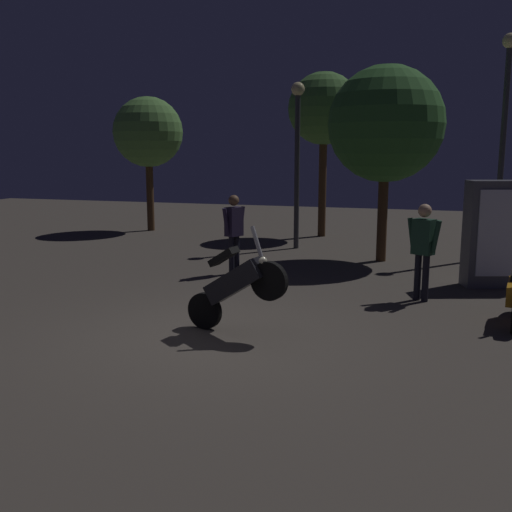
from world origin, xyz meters
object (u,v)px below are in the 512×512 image
object	(u,v)px
person_bystander_far	(234,227)
kiosk_billboard	(507,234)
motorcycle_black_foreground	(235,285)
person_rider_beside	(423,243)
streetlamp_near	(504,120)
streetlamp_far	(297,143)

from	to	relation	value
person_bystander_far	kiosk_billboard	distance (m)	5.55
motorcycle_black_foreground	person_rider_beside	xyz separation A→B (m)	(2.55, 2.84, 0.30)
streetlamp_near	streetlamp_far	bearing A→B (deg)	-179.73
person_bystander_far	streetlamp_far	size ratio (longest dim) A/B	0.39
person_bystander_far	kiosk_billboard	bearing A→B (deg)	-150.06
person_rider_beside	streetlamp_far	xyz separation A→B (m)	(-3.49, 4.97, 1.82)
streetlamp_near	person_bystander_far	bearing A→B (deg)	-146.17
motorcycle_black_foreground	person_rider_beside	size ratio (longest dim) A/B	0.94
motorcycle_black_foreground	kiosk_billboard	size ratio (longest dim) A/B	0.78
kiosk_billboard	streetlamp_near	bearing A→B (deg)	-109.64
streetlamp_near	kiosk_billboard	size ratio (longest dim) A/B	2.57
person_bystander_far	streetlamp_near	distance (m)	7.18
motorcycle_black_foreground	kiosk_billboard	xyz separation A→B (m)	(4.08, 4.52, 0.31)
streetlamp_far	streetlamp_near	bearing A→B (deg)	0.27
kiosk_billboard	streetlamp_far	bearing A→B (deg)	-51.02
streetlamp_far	kiosk_billboard	size ratio (longest dim) A/B	2.12
streetlamp_near	streetlamp_far	size ratio (longest dim) A/B	1.22
motorcycle_black_foreground	streetlamp_near	size ratio (longest dim) A/B	0.30
person_bystander_far	streetlamp_far	world-z (taller)	streetlamp_far
person_bystander_far	streetlamp_far	xyz separation A→B (m)	(0.50, 3.75, 1.83)
person_rider_beside	streetlamp_near	xyz separation A→B (m)	(1.64, 5.00, 2.35)
streetlamp_near	kiosk_billboard	distance (m)	4.06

